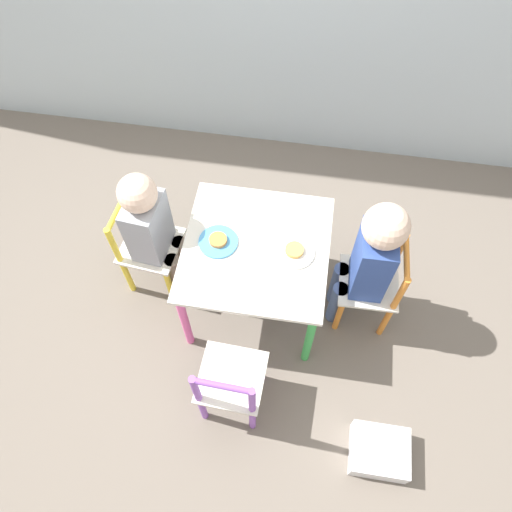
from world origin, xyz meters
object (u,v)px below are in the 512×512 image
chair_orange (373,285)px  plate_right (294,251)px  chair_yellow (147,247)px  storage_bin (379,452)px  child_right (370,257)px  kids_table (256,255)px  chair_purple (230,384)px  child_left (152,226)px  plate_left (218,241)px

chair_orange → plate_right: bearing=-89.5°
chair_yellow → storage_bin: bearing=-116.0°
child_right → storage_bin: size_ratio=3.44×
plate_right → kids_table: bearing=180.0°
chair_orange → child_right: (-0.06, -0.00, 0.23)m
storage_bin → kids_table: bearing=133.5°
kids_table → plate_right: 0.18m
kids_table → chair_purple: (-0.02, -0.53, -0.14)m
child_left → child_right: bearing=-86.6°
chair_yellow → chair_orange: bearing=-86.6°
chair_purple → child_right: 0.76m
child_left → plate_left: (0.30, -0.05, 0.02)m
chair_purple → plate_left: 0.58m
storage_bin → chair_yellow: bearing=148.5°
kids_table → chair_purple: 0.54m
plate_right → storage_bin: plate_right is taller
chair_orange → storage_bin: bearing=6.5°
plate_left → child_left: bearing=171.5°
kids_table → storage_bin: size_ratio=2.60×
plate_right → chair_yellow: bearing=175.7°
chair_orange → chair_purple: 0.77m
chair_purple → plate_right: 0.60m
storage_bin → plate_right: bearing=125.1°
child_right → plate_right: (-0.31, -0.01, -0.02)m
child_left → kids_table: bearing=-90.0°
plate_right → child_right: bearing=1.8°
chair_yellow → child_right: (0.99, -0.04, 0.23)m
child_right → chair_orange: bearing=90.0°
plate_left → storage_bin: plate_left is taller
chair_orange → chair_purple: (-0.55, -0.54, 0.00)m
plate_left → storage_bin: size_ratio=0.71×
chair_yellow → plate_right: (0.68, -0.05, 0.22)m
chair_purple → child_right: size_ratio=0.66×
kids_table → child_left: size_ratio=0.80×
chair_yellow → chair_purple: size_ratio=1.00×
chair_purple → plate_left: chair_purple is taller
kids_table → chair_purple: bearing=-92.4°
chair_yellow → chair_purple: 0.76m
plate_left → chair_orange: bearing=0.9°
chair_yellow → child_left: child_left is taller
chair_yellow → chair_purple: same height
chair_yellow → plate_right: chair_yellow is taller
chair_purple → storage_bin: chair_purple is taller
chair_yellow → storage_bin: chair_yellow is taller
plate_right → storage_bin: 0.90m
chair_purple → storage_bin: size_ratio=2.26×
chair_orange → plate_left: (-0.69, -0.01, 0.22)m
chair_purple → plate_right: bearing=-106.7°
child_right → plate_right: 0.31m
chair_yellow → plate_left: (0.36, -0.05, 0.22)m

